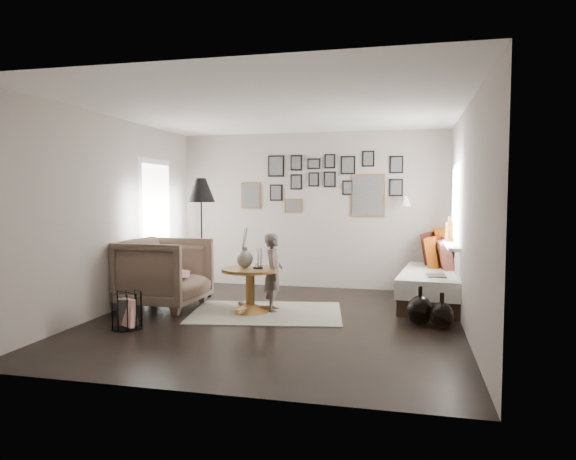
% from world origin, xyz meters
% --- Properties ---
extents(ground, '(4.80, 4.80, 0.00)m').
position_xyz_m(ground, '(0.00, 0.00, 0.00)').
color(ground, black).
rests_on(ground, ground).
extents(wall_back, '(4.50, 0.00, 4.50)m').
position_xyz_m(wall_back, '(0.00, 2.40, 1.30)').
color(wall_back, '#9F938B').
rests_on(wall_back, ground).
extents(wall_front, '(4.50, 0.00, 4.50)m').
position_xyz_m(wall_front, '(0.00, -2.40, 1.30)').
color(wall_front, '#9F938B').
rests_on(wall_front, ground).
extents(wall_left, '(0.00, 4.80, 4.80)m').
position_xyz_m(wall_left, '(-2.25, 0.00, 1.30)').
color(wall_left, '#9F938B').
rests_on(wall_left, ground).
extents(wall_right, '(0.00, 4.80, 4.80)m').
position_xyz_m(wall_right, '(2.25, 0.00, 1.30)').
color(wall_right, '#9F938B').
rests_on(wall_right, ground).
extents(ceiling, '(4.80, 4.80, 0.00)m').
position_xyz_m(ceiling, '(0.00, 0.00, 2.60)').
color(ceiling, white).
rests_on(ceiling, wall_back).
extents(door_left, '(0.00, 2.14, 2.14)m').
position_xyz_m(door_left, '(-2.23, 1.20, 1.05)').
color(door_left, white).
rests_on(door_left, wall_left).
extents(window_right, '(0.15, 1.32, 1.30)m').
position_xyz_m(window_right, '(2.18, 1.34, 0.93)').
color(window_right, white).
rests_on(window_right, wall_right).
extents(gallery_wall, '(2.74, 0.03, 1.08)m').
position_xyz_m(gallery_wall, '(0.29, 2.38, 1.74)').
color(gallery_wall, brown).
rests_on(gallery_wall, wall_back).
extents(wall_sconce, '(0.18, 0.36, 0.16)m').
position_xyz_m(wall_sconce, '(1.55, 2.13, 1.46)').
color(wall_sconce, white).
rests_on(wall_sconce, wall_back).
extents(rug, '(2.16, 1.68, 0.01)m').
position_xyz_m(rug, '(-0.21, 0.36, 0.01)').
color(rug, beige).
rests_on(rug, ground).
extents(pedestal_table, '(0.75, 0.75, 0.59)m').
position_xyz_m(pedestal_table, '(-0.43, 0.35, 0.27)').
color(pedestal_table, brown).
rests_on(pedestal_table, ground).
extents(vase, '(0.22, 0.22, 0.54)m').
position_xyz_m(vase, '(-0.51, 0.37, 0.76)').
color(vase, black).
rests_on(vase, pedestal_table).
extents(candles, '(0.13, 0.13, 0.28)m').
position_xyz_m(candles, '(-0.32, 0.35, 0.73)').
color(candles, black).
rests_on(candles, pedestal_table).
extents(daybed, '(1.13, 2.22, 1.05)m').
position_xyz_m(daybed, '(2.00, 1.61, 0.33)').
color(daybed, black).
rests_on(daybed, ground).
extents(magazine_on_daybed, '(0.26, 0.34, 0.02)m').
position_xyz_m(magazine_on_daybed, '(1.98, 0.95, 0.49)').
color(magazine_on_daybed, black).
rests_on(magazine_on_daybed, daybed).
extents(armchair, '(1.11, 1.08, 0.97)m').
position_xyz_m(armchair, '(-1.68, 0.38, 0.48)').
color(armchair, brown).
rests_on(armchair, ground).
extents(armchair_cushion, '(0.47, 0.49, 0.20)m').
position_xyz_m(armchair_cushion, '(-1.65, 0.43, 0.48)').
color(armchair_cushion, white).
rests_on(armchair_cushion, armchair).
extents(floor_lamp, '(0.42, 0.42, 1.82)m').
position_xyz_m(floor_lamp, '(-1.48, 1.21, 1.57)').
color(floor_lamp, black).
rests_on(floor_lamp, ground).
extents(magazine_basket, '(0.44, 0.44, 0.43)m').
position_xyz_m(magazine_basket, '(-1.59, -0.77, 0.21)').
color(magazine_basket, black).
rests_on(magazine_basket, ground).
extents(demijohn_large, '(0.31, 0.31, 0.47)m').
position_xyz_m(demijohn_large, '(1.76, 0.19, 0.18)').
color(demijohn_large, black).
rests_on(demijohn_large, ground).
extents(demijohn_small, '(0.27, 0.27, 0.43)m').
position_xyz_m(demijohn_small, '(2.00, 0.07, 0.16)').
color(demijohn_small, black).
rests_on(demijohn_small, ground).
extents(child, '(0.33, 0.43, 1.05)m').
position_xyz_m(child, '(-0.15, 0.49, 0.53)').
color(child, '#544742').
rests_on(child, ground).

